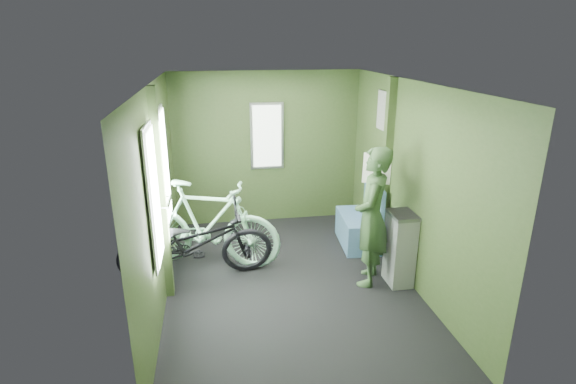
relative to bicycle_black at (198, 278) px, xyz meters
name	(u,v)px	position (x,y,z in m)	size (l,w,h in m)	color
room	(286,165)	(1.02, -0.25, 1.44)	(4.00, 4.02, 2.31)	black
bicycle_black	(198,278)	(0.00, 0.00, 0.00)	(0.63, 1.81, 0.95)	black
bicycle_mint	(209,264)	(0.13, 0.34, 0.00)	(0.52, 1.86, 1.12)	#8CCEA6
passenger	(372,217)	(1.99, -0.39, 0.82)	(0.60, 0.74, 1.63)	#304C29
waste_box	(400,248)	(2.32, -0.48, 0.44)	(0.26, 0.36, 0.88)	gray
bench_seat	(360,226)	(2.20, 0.61, 0.26)	(0.53, 0.87, 0.89)	#304A65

